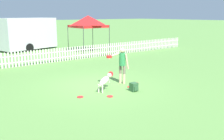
% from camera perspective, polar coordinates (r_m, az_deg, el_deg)
% --- Properties ---
extents(ground_plane, '(240.00, 240.00, 0.00)m').
position_cam_1_polar(ground_plane, '(10.91, -3.16, -3.51)').
color(ground_plane, '#5B8C42').
extents(handler_person, '(1.05, 0.44, 1.60)m').
position_cam_1_polar(handler_person, '(10.94, 2.16, 1.97)').
color(handler_person, beige).
rests_on(handler_person, ground_plane).
extents(leaping_dog, '(1.04, 0.49, 0.72)m').
position_cam_1_polar(leaping_dog, '(10.03, -1.58, -2.34)').
color(leaping_dog, beige).
rests_on(leaping_dog, ground_plane).
extents(frisbee_near_handler, '(0.23, 0.23, 0.02)m').
position_cam_1_polar(frisbee_near_handler, '(10.64, 4.14, -3.87)').
color(frisbee_near_handler, red).
rests_on(frisbee_near_handler, ground_plane).
extents(frisbee_near_dog, '(0.23, 0.23, 0.02)m').
position_cam_1_polar(frisbee_near_dog, '(9.42, -0.49, -6.04)').
color(frisbee_near_dog, red).
rests_on(frisbee_near_dog, ground_plane).
extents(frisbee_midfield, '(0.23, 0.23, 0.02)m').
position_cam_1_polar(frisbee_midfield, '(9.43, -7.29, -6.12)').
color(frisbee_midfield, red).
rests_on(frisbee_midfield, ground_plane).
extents(frisbee_far_scatter, '(0.23, 0.23, 0.02)m').
position_cam_1_polar(frisbee_far_scatter, '(11.24, 5.43, -3.00)').
color(frisbee_far_scatter, red).
rests_on(frisbee_far_scatter, ground_plane).
extents(backpack_on_grass, '(0.28, 0.30, 0.34)m').
position_cam_1_polar(backpack_on_grass, '(10.08, 5.02, -3.89)').
color(backpack_on_grass, '#2D5633').
rests_on(backpack_on_grass, ground_plane).
extents(picket_fence, '(26.93, 0.04, 0.90)m').
position_cam_1_polar(picket_fence, '(16.15, -15.76, 2.97)').
color(picket_fence, silver).
rests_on(picket_fence, ground_plane).
extents(canopy_tent_main, '(2.51, 2.51, 2.93)m').
position_cam_1_polar(canopy_tent_main, '(20.77, -5.47, 10.97)').
color(canopy_tent_main, '#333338').
rests_on(canopy_tent_main, ground_plane).
extents(equipment_trailer, '(5.64, 3.25, 2.72)m').
position_cam_1_polar(equipment_trailer, '(22.84, -18.81, 7.94)').
color(equipment_trailer, silver).
rests_on(equipment_trailer, ground_plane).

